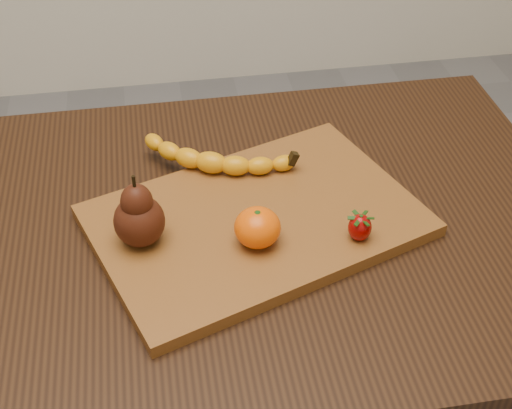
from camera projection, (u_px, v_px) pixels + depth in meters
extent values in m
cube|color=black|center=(244.00, 232.00, 1.05)|extent=(1.00, 0.70, 0.04)
cylinder|color=black|center=(7.00, 298.00, 1.46)|extent=(0.05, 0.05, 0.72)
cylinder|color=black|center=(425.00, 248.00, 1.58)|extent=(0.05, 0.05, 0.72)
cube|color=brown|center=(256.00, 221.00, 1.02)|extent=(0.52, 0.43, 0.02)
ellipsoid|color=#FA5802|center=(257.00, 228.00, 0.96)|extent=(0.07, 0.07, 0.05)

